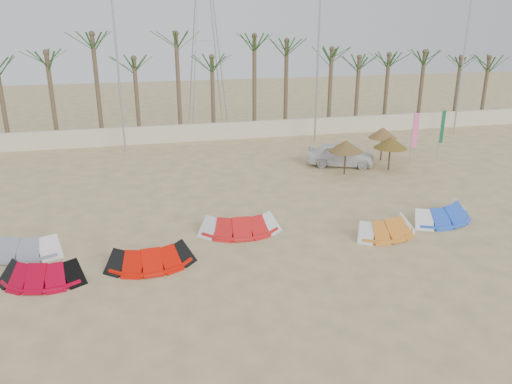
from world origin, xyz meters
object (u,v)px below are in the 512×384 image
object	(u,v)px
parasol_mid	(391,143)
parasol_right	(383,133)
kite_grey	(18,241)
kite_orange	(384,225)
kite_red_left	(42,269)
car	(341,155)
kite_red_mid	(150,254)
kite_blue	(440,210)
parasol_left	(346,146)
kite_red_right	(239,222)

from	to	relation	value
parasol_mid	parasol_right	size ratio (longest dim) A/B	0.95
kite_grey	parasol_mid	distance (m)	21.04
kite_orange	kite_grey	bearing A→B (deg)	172.72
kite_orange	kite_red_left	bearing A→B (deg)	-176.72
car	kite_red_left	bearing A→B (deg)	147.42
kite_red_mid	parasol_mid	size ratio (longest dim) A/B	1.60
kite_red_left	kite_blue	size ratio (longest dim) A/B	0.84
kite_orange	parasol_left	distance (m)	8.75
parasol_mid	kite_red_mid	bearing A→B (deg)	-148.26
kite_grey	kite_blue	bearing A→B (deg)	-2.98
kite_red_right	kite_red_mid	bearing A→B (deg)	-150.07
kite_red_right	kite_red_left	bearing A→B (deg)	-161.32
car	kite_grey	bearing A→B (deg)	138.52
parasol_mid	car	xyz separation A→B (m)	(-2.54, 1.53, -1.01)
kite_red_left	kite_red_mid	xyz separation A→B (m)	(3.81, 0.36, 0.00)
kite_red_mid	parasol_mid	distance (m)	17.40
kite_orange	parasol_left	xyz separation A→B (m)	(1.78, 8.46, 1.32)
kite_red_right	kite_blue	size ratio (longest dim) A/B	0.92
kite_grey	parasol_mid	world-z (taller)	parasol_mid
kite_grey	kite_red_right	xyz separation A→B (m)	(9.01, -0.11, -0.00)
kite_red_left	car	size ratio (longest dim) A/B	0.76
kite_red_left	parasol_mid	xyz separation A→B (m)	(18.57, 9.49, 1.30)
kite_red_left	kite_red_right	world-z (taller)	same
car	parasol_left	bearing A→B (deg)	-171.94
kite_blue	car	size ratio (longest dim) A/B	0.91
kite_red_left	parasol_left	distance (m)	18.15
kite_red_right	car	size ratio (longest dim) A/B	0.84
kite_red_left	kite_grey	bearing A→B (deg)	115.59
kite_orange	car	bearing A→B (deg)	77.63
kite_red_left	parasol_left	bearing A→B (deg)	30.75
kite_red_mid	kite_blue	size ratio (longest dim) A/B	0.87
kite_red_mid	parasol_right	size ratio (longest dim) A/B	1.51
parasol_mid	car	distance (m)	3.14
kite_red_mid	parasol_right	xyz separation A→B (m)	(15.30, 11.23, 1.42)
kite_orange	kite_blue	xyz separation A→B (m)	(3.33, 0.97, 0.00)
kite_red_right	parasol_mid	xyz separation A→B (m)	(10.86, 6.89, 1.30)
kite_red_right	parasol_right	world-z (taller)	parasol_right
parasol_right	kite_blue	bearing A→B (deg)	-101.55
kite_red_mid	car	distance (m)	16.22
kite_red_left	kite_red_mid	size ratio (longest dim) A/B	0.97
kite_red_mid	car	world-z (taller)	car
parasol_mid	kite_orange	bearing A→B (deg)	-118.83
kite_red_right	parasol_left	xyz separation A→B (m)	(7.85, 6.65, 1.32)
kite_orange	kite_red_mid	bearing A→B (deg)	-177.55
parasol_right	kite_red_mid	bearing A→B (deg)	-143.74
parasol_left	kite_orange	bearing A→B (deg)	-101.85
kite_red_right	parasol_mid	bearing A→B (deg)	32.38
kite_red_mid	kite_orange	bearing A→B (deg)	2.45
parasol_right	kite_red_right	bearing A→B (deg)	-141.78
parasol_mid	kite_red_left	bearing A→B (deg)	-152.92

